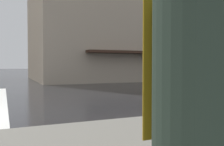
{
  "coord_description": "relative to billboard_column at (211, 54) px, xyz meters",
  "views": [
    {
      "loc": [
        -9.89,
        -1.48,
        1.77
      ],
      "look_at": [
        2.97,
        -7.03,
        1.32
      ],
      "focal_mm": 40.52,
      "sensor_mm": 36.0,
      "label": 1
    }
  ],
  "objects": [
    {
      "name": "billboard_column",
      "position": [
        0.0,
        0.0,
        0.0
      ],
      "size": [
        1.34,
        1.34,
        3.4
      ],
      "color": "#28382D",
      "rests_on": "sidewalk_pavement"
    },
    {
      "name": "car_white",
      "position": [
        10.28,
        -9.91,
        -1.14
      ],
      "size": [
        1.85,
        4.1,
        1.41
      ],
      "color": "silver",
      "rests_on": "ground_plane"
    }
  ]
}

